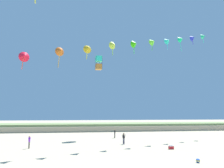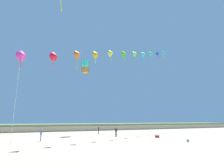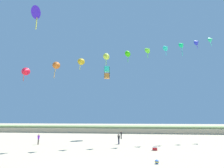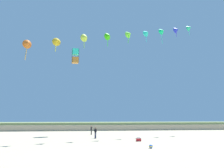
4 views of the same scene
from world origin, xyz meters
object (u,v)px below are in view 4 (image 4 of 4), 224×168
object	(u,v)px
person_near_right	(91,130)
beach_ball	(151,146)
large_kite_low_lead	(75,56)
beach_cooler	(139,140)
person_near_left	(95,132)

from	to	relation	value
person_near_right	beach_ball	xyz separation A→B (m)	(4.58, -18.66, -0.70)
person_near_right	large_kite_low_lead	world-z (taller)	large_kite_low_lead
person_near_right	large_kite_low_lead	bearing A→B (deg)	172.86
beach_ball	large_kite_low_lead	bearing A→B (deg)	111.65
person_near_right	large_kite_low_lead	xyz separation A→B (m)	(-2.97, 0.37, 12.80)
beach_cooler	beach_ball	world-z (taller)	beach_cooler
person_near_left	beach_ball	size ratio (longest dim) A/B	4.31
person_near_right	beach_cooler	size ratio (longest dim) A/B	2.63
large_kite_low_lead	beach_ball	world-z (taller)	large_kite_low_lead
large_kite_low_lead	beach_cooler	bearing A→B (deg)	-56.46
beach_cooler	beach_ball	xyz separation A→B (m)	(-0.56, -6.78, -0.03)
person_near_right	beach_ball	world-z (taller)	person_near_right
person_near_left	person_near_right	world-z (taller)	person_near_left
person_near_right	beach_cooler	world-z (taller)	person_near_right
beach_ball	person_near_right	bearing A→B (deg)	103.80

